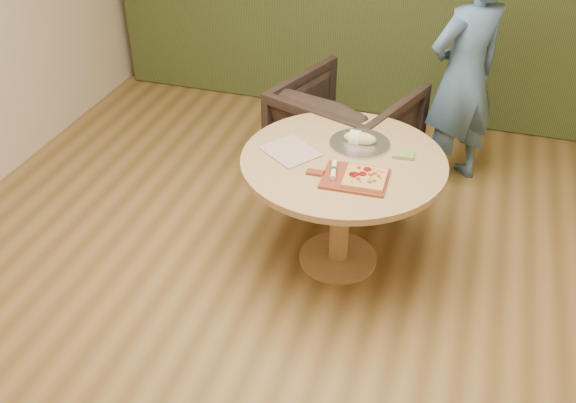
% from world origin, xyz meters
% --- Properties ---
extents(room_shell, '(5.04, 6.04, 2.84)m').
position_xyz_m(room_shell, '(0.00, 0.00, 1.40)').
color(room_shell, olive).
rests_on(room_shell, ground).
extents(pedestal_table, '(1.18, 1.18, 0.75)m').
position_xyz_m(pedestal_table, '(0.14, 0.79, 0.61)').
color(pedestal_table, tan).
rests_on(pedestal_table, ground).
extents(pizza_paddle, '(0.45, 0.29, 0.01)m').
position_xyz_m(pizza_paddle, '(0.24, 0.59, 0.76)').
color(pizza_paddle, brown).
rests_on(pizza_paddle, pedestal_table).
extents(flatbread_pizza, '(0.23, 0.23, 0.04)m').
position_xyz_m(flatbread_pizza, '(0.31, 0.58, 0.78)').
color(flatbread_pizza, '#DFA357').
rests_on(flatbread_pizza, pizza_paddle).
extents(cutlery_roll, '(0.06, 0.20, 0.03)m').
position_xyz_m(cutlery_roll, '(0.13, 0.60, 0.78)').
color(cutlery_roll, beige).
rests_on(cutlery_roll, pizza_paddle).
extents(newspaper, '(0.39, 0.38, 0.01)m').
position_xyz_m(newspaper, '(-0.17, 0.76, 0.76)').
color(newspaper, silver).
rests_on(newspaper, pedestal_table).
extents(serving_tray, '(0.36, 0.36, 0.02)m').
position_xyz_m(serving_tray, '(0.20, 0.96, 0.76)').
color(serving_tray, silver).
rests_on(serving_tray, pedestal_table).
extents(bread_roll, '(0.19, 0.09, 0.09)m').
position_xyz_m(bread_roll, '(0.19, 0.96, 0.79)').
color(bread_roll, '#DAC185').
rests_on(bread_roll, serving_tray).
extents(green_packet, '(0.13, 0.11, 0.02)m').
position_xyz_m(green_packet, '(0.46, 0.92, 0.76)').
color(green_packet, '#5A6F32').
rests_on(green_packet, pedestal_table).
extents(armchair, '(1.07, 1.04, 0.87)m').
position_xyz_m(armchair, '(-0.04, 1.68, 0.44)').
color(armchair, black).
rests_on(armchair, ground).
extents(person_standing, '(0.71, 0.71, 1.65)m').
position_xyz_m(person_standing, '(0.70, 1.96, 0.83)').
color(person_standing, '#466B90').
rests_on(person_standing, ground).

